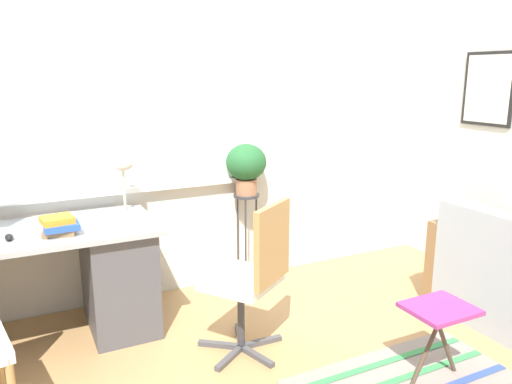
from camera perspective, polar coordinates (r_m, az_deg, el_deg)
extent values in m
plane|color=tan|center=(3.32, -8.42, -16.19)|extent=(14.00, 14.00, 0.00)
cube|color=silver|center=(3.64, -12.93, 8.63)|extent=(9.00, 0.06, 2.70)
cube|color=white|center=(3.50, -21.96, 9.27)|extent=(0.83, 0.02, 1.25)
cube|color=white|center=(3.49, -21.95, 9.26)|extent=(0.76, 0.01, 1.18)
cube|color=white|center=(3.67, -8.35, 10.24)|extent=(0.83, 0.02, 1.25)
cube|color=white|center=(3.66, -8.30, 10.23)|extent=(0.76, 0.01, 1.18)
cube|color=white|center=(3.65, -14.44, 0.29)|extent=(1.74, 0.11, 0.04)
cube|color=silver|center=(4.39, 24.78, 8.52)|extent=(0.06, 9.00, 2.70)
cube|color=black|center=(4.33, 25.03, 10.62)|extent=(0.02, 0.45, 0.56)
cube|color=silver|center=(4.32, 24.96, 10.62)|extent=(0.01, 0.40, 0.51)
cube|color=#4C4C51|center=(3.40, -15.42, -9.31)|extent=(0.40, 0.60, 0.69)
ellipsoid|color=black|center=(3.11, -26.39, -4.65)|extent=(0.05, 0.08, 0.04)
cylinder|color=#BCB299|center=(3.48, -14.68, -2.08)|extent=(0.13, 0.13, 0.01)
cylinder|color=#BCB299|center=(3.44, -14.82, 0.28)|extent=(0.02, 0.02, 0.28)
ellipsoid|color=#BCB299|center=(3.41, -14.99, 3.02)|extent=(0.13, 0.13, 0.08)
cube|color=olive|center=(3.11, -21.56, -4.23)|extent=(0.20, 0.18, 0.03)
cube|color=#2851B2|center=(3.09, -21.34, -3.66)|extent=(0.19, 0.15, 0.04)
cube|color=orange|center=(3.09, -21.78, -2.96)|extent=(0.19, 0.18, 0.04)
cube|color=#47474C|center=(3.07, -3.04, -18.40)|extent=(0.24, 0.18, 0.03)
cube|color=#47474C|center=(3.08, 0.06, -18.23)|extent=(0.11, 0.27, 0.03)
cube|color=#47474C|center=(3.22, 0.62, -16.77)|extent=(0.27, 0.04, 0.03)
cube|color=#47474C|center=(3.29, -1.93, -16.09)|extent=(0.12, 0.27, 0.03)
cube|color=#47474C|center=(3.20, -4.16, -17.02)|extent=(0.24, 0.19, 0.03)
cylinder|color=#333338|center=(3.07, -1.72, -13.89)|extent=(0.04, 0.04, 0.39)
cube|color=silver|center=(2.97, -1.75, -10.00)|extent=(0.55, 0.54, 0.06)
cube|color=#B2844C|center=(2.78, 1.87, -5.97)|extent=(0.32, 0.24, 0.45)
cube|color=olive|center=(4.05, 22.76, -6.74)|extent=(0.72, 0.09, 0.62)
cylinder|color=#333338|center=(3.86, -1.10, -0.42)|extent=(0.20, 0.20, 0.02)
cylinder|color=#333338|center=(3.99, 0.03, -5.30)|extent=(0.01, 0.01, 0.70)
cylinder|color=#333338|center=(4.01, -2.09, -5.26)|extent=(0.01, 0.01, 0.70)
cylinder|color=#333338|center=(3.88, -1.19, -5.89)|extent=(0.01, 0.01, 0.70)
cylinder|color=#9E6B4C|center=(3.84, -1.11, 0.61)|extent=(0.17, 0.17, 0.12)
ellipsoid|color=#235B2D|center=(3.80, -1.12, 3.43)|extent=(0.31, 0.31, 0.28)
cube|color=gray|center=(3.02, 16.21, -19.86)|extent=(1.24, 0.58, 0.01)
cube|color=#388E4C|center=(3.02, 16.21, -19.80)|extent=(1.21, 0.05, 0.00)
cube|color=#388E4C|center=(3.12, 14.07, -18.46)|extent=(1.21, 0.05, 0.00)
cube|color=#93337A|center=(2.89, 20.26, -12.39)|extent=(0.35, 0.29, 0.02)
cylinder|color=#4C3D2D|center=(2.94, 19.06, -16.46)|extent=(0.22, 0.02, 0.42)
cylinder|color=#4C3D2D|center=(3.02, 20.75, -15.77)|extent=(0.22, 0.02, 0.42)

